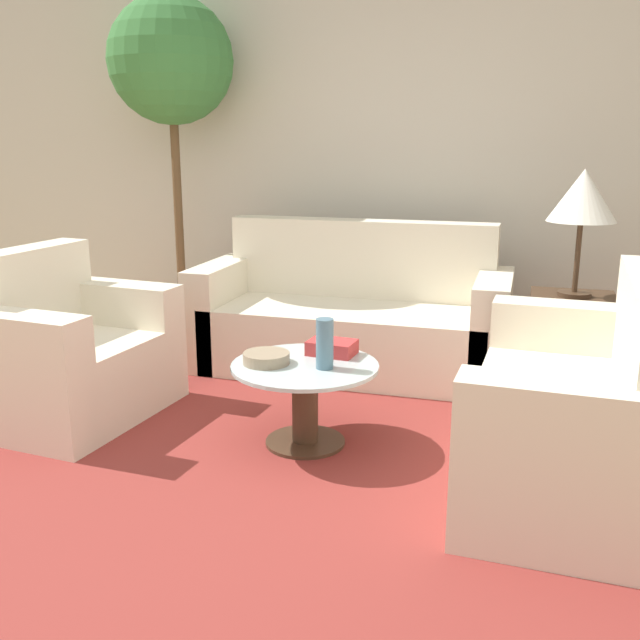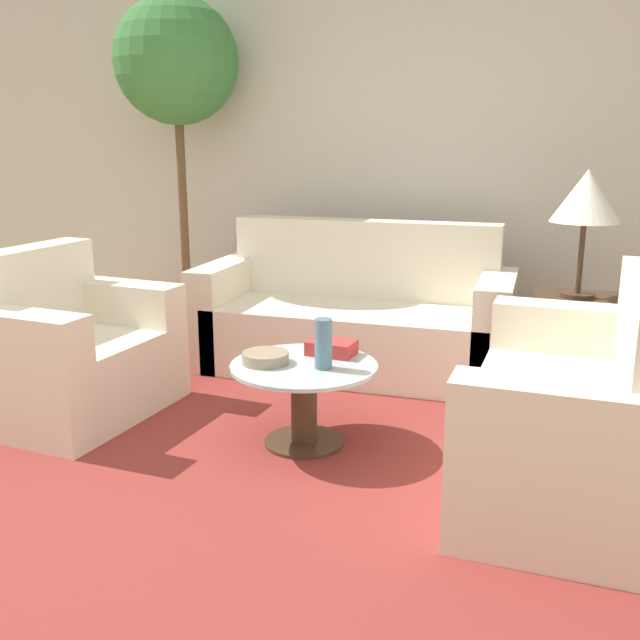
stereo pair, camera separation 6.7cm
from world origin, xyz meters
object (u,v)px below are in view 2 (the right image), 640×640
at_px(armchair, 70,358).
at_px(vase, 323,344).
at_px(book_stack, 332,347).
at_px(coffee_table, 304,392).
at_px(loveseat, 583,420).
at_px(table_lamp, 586,198).
at_px(sofa_main, 356,321).
at_px(potted_plant, 177,78).
at_px(bowl, 265,358).

xyz_separation_m(armchair, vase, (1.41, -0.05, 0.22)).
height_order(armchair, book_stack, armchair).
bearing_deg(book_stack, coffee_table, -107.54).
bearing_deg(loveseat, table_lamp, -176.85).
bearing_deg(book_stack, sofa_main, 103.99).
distance_m(armchair, vase, 1.43).
bearing_deg(book_stack, armchair, -167.46).
distance_m(loveseat, potted_plant, 3.41).
distance_m(sofa_main, table_lamp, 1.53).
distance_m(coffee_table, potted_plant, 2.57).
bearing_deg(armchair, potted_plant, 9.12).
distance_m(loveseat, bowl, 1.41).
bearing_deg(sofa_main, bowl, -94.68).
relative_size(armchair, potted_plant, 0.44).
relative_size(armchair, coffee_table, 1.48).
bearing_deg(table_lamp, vase, -135.71).
distance_m(armchair, bowl, 1.14).
bearing_deg(coffee_table, book_stack, 66.70).
xyz_separation_m(vase, bowl, (-0.28, -0.01, -0.09)).
bearing_deg(book_stack, loveseat, -6.30).
height_order(loveseat, vase, loveseat).
bearing_deg(sofa_main, coffee_table, -86.68).
relative_size(armchair, loveseat, 0.70).
bearing_deg(bowl, potted_plant, 128.31).
height_order(loveseat, book_stack, loveseat).
xyz_separation_m(loveseat, potted_plant, (-2.62, 1.57, 1.51)).
height_order(potted_plant, book_stack, potted_plant).
relative_size(loveseat, bowl, 6.70).
bearing_deg(table_lamp, armchair, -157.69).
bearing_deg(potted_plant, loveseat, -30.86).
bearing_deg(vase, table_lamp, 44.29).
distance_m(armchair, book_stack, 1.40).
bearing_deg(bowl, loveseat, -0.85).
xyz_separation_m(loveseat, book_stack, (-1.15, 0.25, 0.14)).
height_order(armchair, bowl, armchair).
distance_m(bowl, book_stack, 0.34).
bearing_deg(sofa_main, potted_plant, 168.04).
relative_size(sofa_main, book_stack, 8.07).
bearing_deg(coffee_table, potted_plant, 132.83).
height_order(vase, bowl, vase).
distance_m(potted_plant, bowl, 2.40).
relative_size(table_lamp, book_stack, 2.89).
distance_m(armchair, table_lamp, 2.84).
bearing_deg(vase, armchair, 177.91).
bearing_deg(bowl, table_lamp, 38.16).
bearing_deg(potted_plant, bowl, -51.69).
bearing_deg(potted_plant, table_lamp, -9.81).
height_order(table_lamp, book_stack, table_lamp).
relative_size(loveseat, coffee_table, 2.11).
relative_size(table_lamp, bowl, 3.16).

